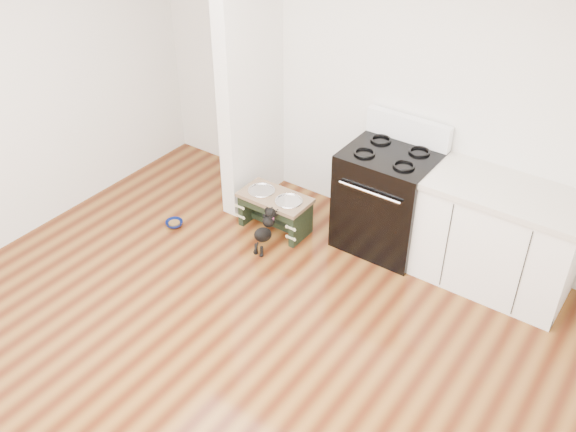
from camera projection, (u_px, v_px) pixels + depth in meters
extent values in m
plane|color=#461C0C|center=(204.00, 381.00, 4.49)|extent=(5.00, 5.00, 0.00)
plane|color=silver|center=(389.00, 84.00, 5.39)|extent=(5.00, 0.00, 5.00)
cube|color=silver|center=(250.00, 68.00, 5.68)|extent=(0.15, 0.80, 2.70)
cube|color=black|center=(387.00, 200.00, 5.55)|extent=(0.76, 0.65, 0.92)
cube|color=black|center=(369.00, 222.00, 5.38)|extent=(0.58, 0.02, 0.50)
cylinder|color=silver|center=(369.00, 192.00, 5.17)|extent=(0.56, 0.02, 0.02)
cube|color=white|center=(408.00, 129.00, 5.41)|extent=(0.76, 0.08, 0.22)
torus|color=black|center=(365.00, 153.00, 5.28)|extent=(0.18, 0.18, 0.02)
torus|color=black|center=(404.00, 165.00, 5.11)|extent=(0.18, 0.18, 0.02)
torus|color=black|center=(381.00, 139.00, 5.46)|extent=(0.18, 0.18, 0.02)
torus|color=black|center=(419.00, 151.00, 5.29)|extent=(0.18, 0.18, 0.02)
cube|color=white|center=(497.00, 240.00, 5.12)|extent=(1.20, 0.60, 0.86)
cube|color=beige|center=(508.00, 193.00, 4.86)|extent=(1.24, 0.64, 0.05)
cube|color=black|center=(477.00, 294.00, 5.17)|extent=(1.20, 0.06, 0.10)
cube|color=black|center=(251.00, 204.00, 6.04)|extent=(0.05, 0.31, 0.32)
cube|color=black|center=(301.00, 224.00, 5.77)|extent=(0.05, 0.31, 0.32)
cube|color=black|center=(266.00, 210.00, 5.74)|extent=(0.52, 0.03, 0.08)
cube|color=black|center=(275.00, 223.00, 5.96)|extent=(0.52, 0.05, 0.05)
cube|color=brown|center=(275.00, 198.00, 5.80)|extent=(0.65, 0.35, 0.04)
cylinder|color=silver|center=(262.00, 192.00, 5.87)|extent=(0.22, 0.22, 0.04)
cylinder|color=silver|center=(289.00, 203.00, 5.73)|extent=(0.22, 0.22, 0.04)
torus|color=silver|center=(262.00, 190.00, 5.86)|extent=(0.25, 0.25, 0.02)
torus|color=silver|center=(289.00, 201.00, 5.71)|extent=(0.25, 0.25, 0.02)
cylinder|color=black|center=(256.00, 249.00, 5.65)|extent=(0.03, 0.03, 0.10)
cylinder|color=black|center=(262.00, 251.00, 5.63)|extent=(0.03, 0.03, 0.10)
sphere|color=black|center=(256.00, 253.00, 5.67)|extent=(0.04, 0.04, 0.04)
sphere|color=black|center=(261.00, 255.00, 5.64)|extent=(0.04, 0.04, 0.04)
ellipsoid|color=black|center=(263.00, 235.00, 5.61)|extent=(0.11, 0.27, 0.24)
sphere|color=black|center=(269.00, 221.00, 5.61)|extent=(0.11, 0.11, 0.11)
sphere|color=black|center=(271.00, 213.00, 5.59)|extent=(0.09, 0.09, 0.09)
sphere|color=black|center=(272.00, 209.00, 5.65)|extent=(0.03, 0.03, 0.03)
sphere|color=black|center=(278.00, 211.00, 5.62)|extent=(0.03, 0.03, 0.03)
cylinder|color=black|center=(256.00, 247.00, 5.58)|extent=(0.02, 0.08, 0.09)
torus|color=#DA407C|center=(270.00, 217.00, 5.60)|extent=(0.09, 0.06, 0.08)
imported|color=#0B164F|center=(174.00, 224.00, 6.01)|extent=(0.19, 0.19, 0.05)
cylinder|color=brown|center=(174.00, 223.00, 6.01)|extent=(0.10, 0.10, 0.02)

